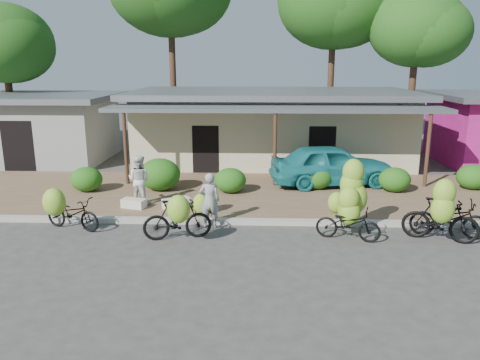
{
  "coord_description": "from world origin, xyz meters",
  "views": [
    {
      "loc": [
        -0.64,
        -11.03,
        4.64
      ],
      "look_at": [
        -1.16,
        2.54,
        1.2
      ],
      "focal_mm": 35.0,
      "sensor_mm": 36.0,
      "label": 1
    }
  ],
  "objects_px": {
    "tree_back_left": "(1,41)",
    "tree_near_right": "(413,27)",
    "bike_center": "(350,206)",
    "sack_far": "(134,203)",
    "bike_right": "(441,216)",
    "bystander": "(139,180)",
    "sack_near": "(176,203)",
    "bike_far_right": "(449,218)",
    "vendor": "(209,200)",
    "teal_van": "(331,165)",
    "tree_center_right": "(331,2)",
    "bike_left": "(178,218)",
    "bike_far_left": "(69,211)"
  },
  "relations": [
    {
      "from": "tree_near_right",
      "to": "sack_far",
      "type": "xyz_separation_m",
      "value": [
        -11.88,
        -11.52,
        -6.14
      ]
    },
    {
      "from": "bike_right",
      "to": "vendor",
      "type": "xyz_separation_m",
      "value": [
        -6.16,
        0.96,
        0.05
      ]
    },
    {
      "from": "bike_far_right",
      "to": "sack_far",
      "type": "xyz_separation_m",
      "value": [
        -9.12,
        1.92,
        -0.27
      ]
    },
    {
      "from": "bike_right",
      "to": "bike_far_right",
      "type": "xyz_separation_m",
      "value": [
        0.39,
        0.43,
        -0.22
      ]
    },
    {
      "from": "bike_left",
      "to": "bike_far_right",
      "type": "bearing_deg",
      "value": -99.32
    },
    {
      "from": "bike_right",
      "to": "bike_left",
      "type": "bearing_deg",
      "value": 111.15
    },
    {
      "from": "bike_center",
      "to": "sack_near",
      "type": "xyz_separation_m",
      "value": [
        -5.09,
        1.98,
        -0.58
      ]
    },
    {
      "from": "bike_center",
      "to": "sack_far",
      "type": "relative_size",
      "value": 2.81
    },
    {
      "from": "bike_right",
      "to": "tree_center_right",
      "type": "bearing_deg",
      "value": 23.23
    },
    {
      "from": "vendor",
      "to": "teal_van",
      "type": "height_order",
      "value": "teal_van"
    },
    {
      "from": "bike_far_right",
      "to": "sack_near",
      "type": "relative_size",
      "value": 2.5
    },
    {
      "from": "bike_center",
      "to": "sack_far",
      "type": "height_order",
      "value": "bike_center"
    },
    {
      "from": "tree_near_right",
      "to": "sack_near",
      "type": "relative_size",
      "value": 9.72
    },
    {
      "from": "bystander",
      "to": "tree_center_right",
      "type": "bearing_deg",
      "value": -105.91
    },
    {
      "from": "tree_near_right",
      "to": "bike_left",
      "type": "relative_size",
      "value": 4.34
    },
    {
      "from": "bike_center",
      "to": "teal_van",
      "type": "relative_size",
      "value": 0.46
    },
    {
      "from": "tree_back_left",
      "to": "bike_far_left",
      "type": "height_order",
      "value": "tree_back_left"
    },
    {
      "from": "bike_far_right",
      "to": "teal_van",
      "type": "xyz_separation_m",
      "value": [
        -2.42,
        5.03,
        0.36
      ]
    },
    {
      "from": "bike_far_left",
      "to": "bike_right",
      "type": "relative_size",
      "value": 0.94
    },
    {
      "from": "bike_center",
      "to": "sack_near",
      "type": "distance_m",
      "value": 5.49
    },
    {
      "from": "tree_near_right",
      "to": "sack_near",
      "type": "xyz_separation_m",
      "value": [
        -10.52,
        -11.49,
        -6.13
      ]
    },
    {
      "from": "bike_center",
      "to": "teal_van",
      "type": "distance_m",
      "value": 5.07
    },
    {
      "from": "bystander",
      "to": "teal_van",
      "type": "distance_m",
      "value": 7.12
    },
    {
      "from": "bike_far_left",
      "to": "bike_far_right",
      "type": "xyz_separation_m",
      "value": [
        10.46,
        -0.1,
        -0.04
      ]
    },
    {
      "from": "bike_right",
      "to": "teal_van",
      "type": "xyz_separation_m",
      "value": [
        -2.03,
        5.46,
        0.14
      ]
    },
    {
      "from": "tree_back_left",
      "to": "bike_far_left",
      "type": "bearing_deg",
      "value": -56.71
    },
    {
      "from": "tree_near_right",
      "to": "tree_back_left",
      "type": "bearing_deg",
      "value": -175.91
    },
    {
      "from": "tree_back_left",
      "to": "tree_near_right",
      "type": "xyz_separation_m",
      "value": [
        21.0,
        1.5,
        0.74
      ]
    },
    {
      "from": "tree_center_right",
      "to": "tree_near_right",
      "type": "distance_m",
      "value": 4.7
    },
    {
      "from": "bike_center",
      "to": "vendor",
      "type": "relative_size",
      "value": 1.31
    },
    {
      "from": "sack_far",
      "to": "bystander",
      "type": "bearing_deg",
      "value": 78.82
    },
    {
      "from": "bike_right",
      "to": "sack_near",
      "type": "xyz_separation_m",
      "value": [
        -7.37,
        2.38,
        -0.48
      ]
    },
    {
      "from": "bike_far_left",
      "to": "vendor",
      "type": "bearing_deg",
      "value": -64.08
    },
    {
      "from": "tree_back_left",
      "to": "tree_near_right",
      "type": "distance_m",
      "value": 21.07
    },
    {
      "from": "bike_center",
      "to": "sack_far",
      "type": "xyz_separation_m",
      "value": [
        -6.45,
        1.95,
        -0.59
      ]
    },
    {
      "from": "bike_right",
      "to": "teal_van",
      "type": "bearing_deg",
      "value": 40.55
    },
    {
      "from": "bike_center",
      "to": "bike_far_left",
      "type": "bearing_deg",
      "value": 106.4
    },
    {
      "from": "bike_left",
      "to": "bystander",
      "type": "distance_m",
      "value": 3.43
    },
    {
      "from": "tree_back_left",
      "to": "bike_center",
      "type": "relative_size",
      "value": 3.57
    },
    {
      "from": "tree_center_right",
      "to": "sack_near",
      "type": "bearing_deg",
      "value": -115.8
    },
    {
      "from": "bike_left",
      "to": "bike_right",
      "type": "xyz_separation_m",
      "value": [
        6.9,
        0.12,
        0.11
      ]
    },
    {
      "from": "bike_far_right",
      "to": "bystander",
      "type": "distance_m",
      "value": 9.35
    },
    {
      "from": "bike_left",
      "to": "teal_van",
      "type": "relative_size",
      "value": 0.42
    },
    {
      "from": "tree_center_right",
      "to": "bike_right",
      "type": "relative_size",
      "value": 5.09
    },
    {
      "from": "tree_center_right",
      "to": "bike_center",
      "type": "xyz_separation_m",
      "value": [
        -1.44,
        -15.47,
        -7.01
      ]
    },
    {
      "from": "bike_center",
      "to": "teal_van",
      "type": "bearing_deg",
      "value": 14.44
    },
    {
      "from": "tree_near_right",
      "to": "bike_center",
      "type": "relative_size",
      "value": 3.92
    },
    {
      "from": "tree_back_left",
      "to": "bystander",
      "type": "height_order",
      "value": "tree_back_left"
    },
    {
      "from": "bike_right",
      "to": "bystander",
      "type": "height_order",
      "value": "bike_right"
    },
    {
      "from": "tree_near_right",
      "to": "bike_far_left",
      "type": "xyz_separation_m",
      "value": [
        -13.22,
        -13.35,
        -5.83
      ]
    }
  ]
}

